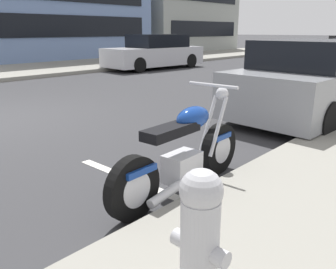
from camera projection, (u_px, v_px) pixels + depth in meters
The scene contains 7 objects.
sidewalk_far_curb at pixel (151, 59), 20.07m from camera, with size 120.00×5.00×0.14m, color gray.
parking_stall_stripe at pixel (143, 184), 3.96m from camera, with size 0.12×2.20×0.01m, color silver.
parked_motorcycle at pixel (184, 155), 3.67m from camera, with size 2.05×0.62×1.10m.
parked_car_near_corner at pixel (314, 82), 6.84m from camera, with size 4.19×2.07×1.49m.
car_opposite_curb at pixel (155, 53), 15.83m from camera, with size 4.77×2.08×1.50m.
fire_hydrant at pixel (200, 235), 1.95m from camera, with size 0.24×0.36×0.82m.
townhouse_near_left at pixel (161, 1), 29.23m from camera, with size 9.33×9.36×8.00m.
Camera 1 is at (-2.50, -7.01, 1.66)m, focal length 37.81 mm.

